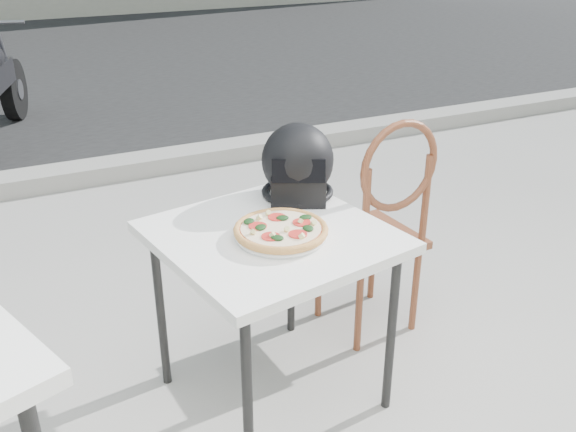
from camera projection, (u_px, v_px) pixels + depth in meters
name	position (u px, v px, depth m)	size (l,w,h in m)	color
street_asphalt	(51.00, 66.00, 7.81)	(30.00, 8.00, 0.00)	black
curb	(121.00, 168.00, 4.52)	(30.00, 0.25, 0.12)	gray
cafe_table_main	(272.00, 248.00, 2.21)	(0.86, 0.86, 0.70)	white
plate	(281.00, 235.00, 2.14)	(0.36, 0.36, 0.02)	white
pizza	(281.00, 229.00, 2.13)	(0.37, 0.37, 0.04)	#D4964D
helmet	(298.00, 165.00, 2.41)	(0.37, 0.37, 0.28)	black
cafe_chair_main	(381.00, 218.00, 2.63)	(0.41, 0.41, 0.99)	brown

